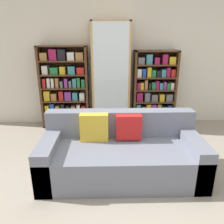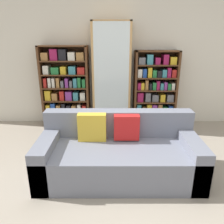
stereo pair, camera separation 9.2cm
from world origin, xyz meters
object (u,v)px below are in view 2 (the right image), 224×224
Objects in this scene: couch at (119,154)px; bookshelf_right at (155,90)px; bookshelf_left at (66,88)px; wine_bottle at (137,128)px; display_cabinet at (112,77)px.

couch is 1.35× the size of bookshelf_right.
wine_bottle is at bearing -22.24° from bookshelf_left.
bookshelf_left is 1.06× the size of bookshelf_right.
display_cabinet is 0.88m from bookshelf_right.
bookshelf_left is 0.79× the size of display_cabinet.
couch is at bearing -113.92° from bookshelf_right.
couch reaches higher than wine_bottle.
bookshelf_left reaches higher than couch.
display_cabinet is at bearing -1.03° from bookshelf_left.
display_cabinet is at bearing 130.42° from wine_bottle.
bookshelf_right reaches higher than couch.
display_cabinet is 1.35× the size of bookshelf_right.
bookshelf_left is 1.73m from bookshelf_right.
bookshelf_right is at bearing 66.08° from couch.
display_cabinet reaches higher than bookshelf_left.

